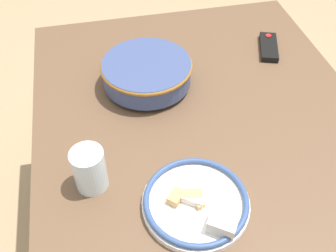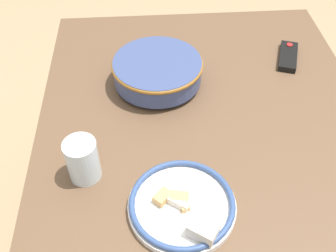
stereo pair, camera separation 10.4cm
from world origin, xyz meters
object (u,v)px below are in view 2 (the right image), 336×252
tv_remote (288,56)px  food_plate (183,206)px  drinking_glass (83,160)px  noodle_bowl (157,71)px

tv_remote → food_plate: bearing=-107.1°
food_plate → drinking_glass: drinking_glass is taller
noodle_bowl → drinking_glass: size_ratio=2.42×
noodle_bowl → tv_remote: bearing=102.1°
food_plate → tv_remote: size_ratio=1.55×
noodle_bowl → tv_remote: (-0.09, 0.44, -0.04)m
tv_remote → noodle_bowl: bearing=-148.6°
tv_remote → drinking_glass: bearing=-126.5°
noodle_bowl → food_plate: bearing=4.1°
food_plate → drinking_glass: (-0.12, -0.23, 0.04)m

